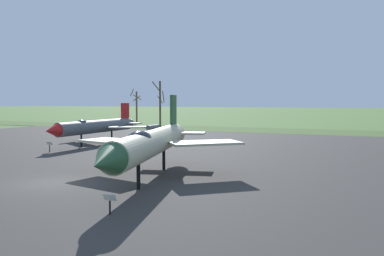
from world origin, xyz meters
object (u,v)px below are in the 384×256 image
object	(u,v)px
jet_fighter_front_left	(97,126)
info_placard_rear_left	(110,202)
info_placard_front_left	(50,145)
jet_fighter_rear_left	(151,143)

from	to	relation	value
jet_fighter_front_left	info_placard_rear_left	xyz separation A→B (m)	(16.99, -21.88, -1.46)
info_placard_front_left	jet_fighter_rear_left	size ratio (longest dim) A/B	0.06
jet_fighter_front_left	info_placard_front_left	world-z (taller)	jet_fighter_front_left
info_placard_rear_left	jet_fighter_front_left	bearing A→B (deg)	127.82
jet_fighter_front_left	jet_fighter_rear_left	world-z (taller)	jet_fighter_rear_left
jet_fighter_rear_left	info_placard_rear_left	distance (m)	7.55
jet_fighter_front_left	info_placard_front_left	xyz separation A→B (m)	(-0.03, -7.13, -1.38)
info_placard_rear_left	info_placard_front_left	bearing A→B (deg)	139.07
info_placard_front_left	info_placard_rear_left	size ratio (longest dim) A/B	1.11
info_placard_front_left	jet_fighter_rear_left	world-z (taller)	jet_fighter_rear_left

